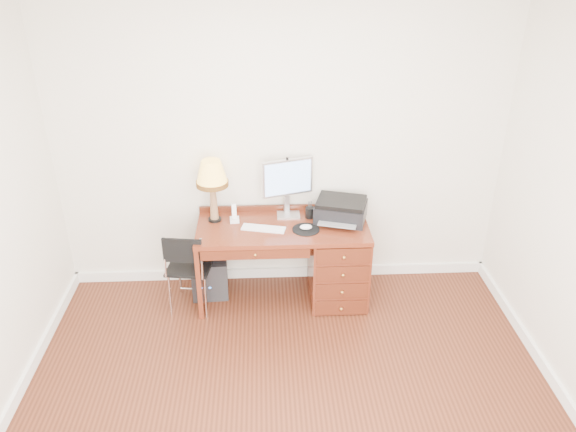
{
  "coord_description": "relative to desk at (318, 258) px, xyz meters",
  "views": [
    {
      "loc": [
        -0.16,
        -2.9,
        3.1
      ],
      "look_at": [
        0.04,
        1.2,
        0.96
      ],
      "focal_mm": 35.0,
      "sensor_mm": 36.0,
      "label": 1
    }
  ],
  "objects": [
    {
      "name": "phone",
      "position": [
        -0.74,
        0.1,
        0.39
      ],
      "size": [
        0.09,
        0.09,
        0.17
      ],
      "rotation": [
        0.0,
        0.0,
        0.07
      ],
      "color": "white",
      "rests_on": "desk"
    },
    {
      "name": "keyboard",
      "position": [
        -0.49,
        -0.05,
        0.34
      ],
      "size": [
        0.39,
        0.19,
        0.01
      ],
      "primitive_type": "cube",
      "rotation": [
        0.0,
        0.0,
        -0.23
      ],
      "color": "white",
      "rests_on": "desk"
    },
    {
      "name": "ground",
      "position": [
        -0.32,
        -1.4,
        -0.41
      ],
      "size": [
        4.0,
        4.0,
        0.0
      ],
      "primitive_type": "plane",
      "color": "#3C190D",
      "rests_on": "ground"
    },
    {
      "name": "mouse_pad",
      "position": [
        -0.12,
        -0.08,
        0.35
      ],
      "size": [
        0.24,
        0.24,
        0.05
      ],
      "color": "black",
      "rests_on": "desk"
    },
    {
      "name": "desk",
      "position": [
        0.0,
        0.0,
        0.0
      ],
      "size": [
        1.5,
        0.67,
        0.75
      ],
      "color": "maroon",
      "rests_on": "ground"
    },
    {
      "name": "room_shell",
      "position": [
        -0.32,
        -0.77,
        -0.36
      ],
      "size": [
        4.0,
        4.0,
        4.0
      ],
      "color": "silver",
      "rests_on": "ground"
    },
    {
      "name": "leg_lamp",
      "position": [
        -0.92,
        0.13,
        0.76
      ],
      "size": [
        0.28,
        0.28,
        0.57
      ],
      "color": "black",
      "rests_on": "desk"
    },
    {
      "name": "equipment_box",
      "position": [
        -1.0,
        0.1,
        -0.22
      ],
      "size": [
        0.35,
        0.35,
        0.38
      ],
      "primitive_type": "cube",
      "rotation": [
        0.0,
        0.0,
        0.07
      ],
      "color": "black",
      "rests_on": "ground"
    },
    {
      "name": "chair",
      "position": [
        -1.15,
        -0.15,
        0.07
      ],
      "size": [
        0.42,
        0.42,
        0.79
      ],
      "rotation": [
        0.0,
        0.0,
        -0.14
      ],
      "color": "black",
      "rests_on": "ground"
    },
    {
      "name": "monitor",
      "position": [
        -0.26,
        0.22,
        0.67
      ],
      "size": [
        0.45,
        0.22,
        0.53
      ],
      "rotation": [
        0.0,
        0.0,
        0.3
      ],
      "color": "silver",
      "rests_on": "desk"
    },
    {
      "name": "printer",
      "position": [
        0.2,
        0.1,
        0.43
      ],
      "size": [
        0.51,
        0.45,
        0.19
      ],
      "rotation": [
        0.0,
        0.0,
        -0.29
      ],
      "color": "black",
      "rests_on": "desk"
    },
    {
      "name": "pen_cup",
      "position": [
        -0.07,
        0.14,
        0.39
      ],
      "size": [
        0.08,
        0.08,
        0.1
      ],
      "primitive_type": "cylinder",
      "color": "black",
      "rests_on": "desk"
    }
  ]
}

